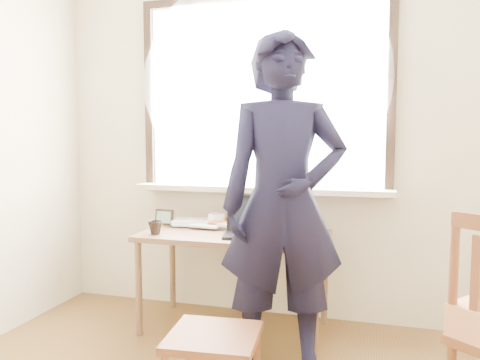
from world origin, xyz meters
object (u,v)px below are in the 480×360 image
(laptop, at_px, (253,226))
(mug_white, at_px, (217,220))
(desk, at_px, (234,243))
(person, at_px, (283,205))
(work_chair, at_px, (214,347))
(mug_dark, at_px, (155,228))

(laptop, bearing_deg, mug_white, 150.30)
(desk, xyz_separation_m, person, (0.42, -0.47, 0.34))
(mug_white, bearing_deg, work_chair, -71.78)
(laptop, relative_size, person, 0.22)
(desk, relative_size, mug_white, 9.62)
(mug_white, relative_size, work_chair, 0.30)
(desk, bearing_deg, work_chair, -78.41)
(mug_dark, xyz_separation_m, person, (0.90, -0.28, 0.22))
(desk, relative_size, laptop, 3.00)
(mug_dark, bearing_deg, person, -17.10)
(work_chair, bearing_deg, mug_white, 108.22)
(laptop, relative_size, mug_dark, 4.35)
(desk, xyz_separation_m, work_chair, (0.21, -1.01, -0.25))
(mug_dark, height_order, person, person)
(desk, relative_size, work_chair, 2.85)
(mug_white, xyz_separation_m, mug_dark, (-0.31, -0.34, -0.01))
(work_chair, bearing_deg, person, 68.39)
(laptop, xyz_separation_m, person, (0.28, -0.44, 0.21))
(mug_dark, relative_size, person, 0.05)
(mug_white, height_order, person, person)
(laptop, distance_m, mug_white, 0.36)
(desk, height_order, work_chair, desk)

